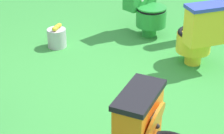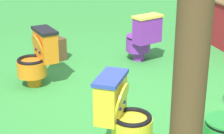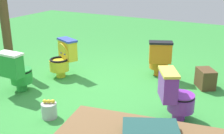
{
  "view_description": "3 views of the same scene",
  "coord_description": "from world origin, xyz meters",
  "px_view_note": "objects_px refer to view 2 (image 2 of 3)",
  "views": [
    {
      "loc": [
        -2.11,
        -2.36,
        2.0
      ],
      "look_at": [
        -0.1,
        -0.17,
        0.4
      ],
      "focal_mm": 63.33,
      "sensor_mm": 36.0,
      "label": 1
    },
    {
      "loc": [
        4.17,
        -0.64,
        1.99
      ],
      "look_at": [
        -0.19,
        -0.16,
        0.34
      ],
      "focal_mm": 62.52,
      "sensor_mm": 36.0,
      "label": 2
    },
    {
      "loc": [
        -2.19,
        3.92,
        2.04
      ],
      "look_at": [
        -0.06,
        -0.07,
        0.42
      ],
      "focal_mm": 45.38,
      "sensor_mm": 36.0,
      "label": 3
    }
  ],
  "objects_px": {
    "toilet_yellow": "(122,114)",
    "toilet_purple": "(142,37)",
    "toilet_orange": "(38,57)",
    "small_crate": "(52,50)"
  },
  "relations": [
    {
      "from": "toilet_yellow",
      "to": "toilet_orange",
      "type": "relative_size",
      "value": 1.0
    },
    {
      "from": "small_crate",
      "to": "toilet_orange",
      "type": "bearing_deg",
      "value": -8.37
    },
    {
      "from": "toilet_purple",
      "to": "toilet_orange",
      "type": "distance_m",
      "value": 1.64
    },
    {
      "from": "toilet_yellow",
      "to": "toilet_orange",
      "type": "height_order",
      "value": "same"
    },
    {
      "from": "toilet_purple",
      "to": "toilet_orange",
      "type": "relative_size",
      "value": 1.0
    },
    {
      "from": "toilet_yellow",
      "to": "toilet_purple",
      "type": "bearing_deg",
      "value": -171.17
    },
    {
      "from": "small_crate",
      "to": "toilet_purple",
      "type": "bearing_deg",
      "value": 82.77
    },
    {
      "from": "toilet_yellow",
      "to": "small_crate",
      "type": "xyz_separation_m",
      "value": [
        -2.55,
        -0.72,
        -0.2
      ]
    },
    {
      "from": "toilet_yellow",
      "to": "toilet_purple",
      "type": "relative_size",
      "value": 1.0
    },
    {
      "from": "toilet_orange",
      "to": "toilet_purple",
      "type": "bearing_deg",
      "value": -86.39
    }
  ]
}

